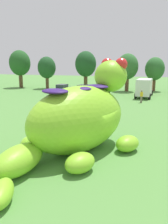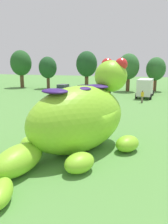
{
  "view_description": "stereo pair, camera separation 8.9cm",
  "coord_description": "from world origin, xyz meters",
  "px_view_note": "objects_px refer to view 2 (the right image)",
  "views": [
    {
      "loc": [
        3.33,
        -12.98,
        5.4
      ],
      "look_at": [
        -0.96,
        0.48,
        2.26
      ],
      "focal_mm": 35.45,
      "sensor_mm": 36.0,
      "label": 1
    },
    {
      "loc": [
        3.41,
        -12.95,
        5.4
      ],
      "look_at": [
        -0.96,
        0.48,
        2.26
      ],
      "focal_mm": 35.45,
      "sensor_mm": 36.0,
      "label": 2
    }
  ],
  "objects_px": {
    "car_green": "(63,89)",
    "car_white": "(84,90)",
    "spectator_mid_field": "(142,97)",
    "car_orange": "(103,90)",
    "giant_inflatable_creature": "(79,118)",
    "box_truck": "(146,87)"
  },
  "relations": [
    {
      "from": "box_truck",
      "to": "spectator_mid_field",
      "type": "relative_size",
      "value": 3.81
    },
    {
      "from": "car_green",
      "to": "box_truck",
      "type": "xyz_separation_m",
      "value": [
        14.09,
        0.65,
        0.74
      ]
    },
    {
      "from": "giant_inflatable_creature",
      "to": "spectator_mid_field",
      "type": "xyz_separation_m",
      "value": [
        2.66,
        18.9,
        -1.25
      ]
    },
    {
      "from": "box_truck",
      "to": "spectator_mid_field",
      "type": "height_order",
      "value": "box_truck"
    },
    {
      "from": "giant_inflatable_creature",
      "to": "box_truck",
      "type": "height_order",
      "value": "giant_inflatable_creature"
    },
    {
      "from": "giant_inflatable_creature",
      "to": "box_truck",
      "type": "xyz_separation_m",
      "value": [
        2.79,
        24.47,
        -0.5
      ]
    },
    {
      "from": "car_green",
      "to": "car_white",
      "type": "relative_size",
      "value": 1.0
    },
    {
      "from": "car_green",
      "to": "car_orange",
      "type": "relative_size",
      "value": 1.02
    },
    {
      "from": "car_green",
      "to": "car_orange",
      "type": "xyz_separation_m",
      "value": [
        7.11,
        0.79,
        0.0
      ]
    },
    {
      "from": "car_orange",
      "to": "spectator_mid_field",
      "type": "xyz_separation_m",
      "value": [
        6.85,
        -5.71,
        -0.01
      ]
    },
    {
      "from": "box_truck",
      "to": "spectator_mid_field",
      "type": "xyz_separation_m",
      "value": [
        -0.13,
        -5.57,
        -0.75
      ]
    },
    {
      "from": "box_truck",
      "to": "car_white",
      "type": "bearing_deg",
      "value": -177.46
    },
    {
      "from": "car_green",
      "to": "car_orange",
      "type": "height_order",
      "value": "same"
    },
    {
      "from": "car_orange",
      "to": "box_truck",
      "type": "xyz_separation_m",
      "value": [
        6.98,
        -0.14,
        0.74
      ]
    },
    {
      "from": "car_white",
      "to": "spectator_mid_field",
      "type": "xyz_separation_m",
      "value": [
        10.15,
        -5.11,
        -0.01
      ]
    },
    {
      "from": "car_orange",
      "to": "spectator_mid_field",
      "type": "height_order",
      "value": "car_orange"
    },
    {
      "from": "spectator_mid_field",
      "to": "box_truck",
      "type": "bearing_deg",
      "value": 88.68
    },
    {
      "from": "giant_inflatable_creature",
      "to": "car_white",
      "type": "bearing_deg",
      "value": 107.31
    },
    {
      "from": "car_green",
      "to": "car_orange",
      "type": "bearing_deg",
      "value": 6.31
    },
    {
      "from": "car_white",
      "to": "spectator_mid_field",
      "type": "distance_m",
      "value": 11.36
    },
    {
      "from": "car_white",
      "to": "car_orange",
      "type": "height_order",
      "value": "same"
    },
    {
      "from": "car_green",
      "to": "box_truck",
      "type": "distance_m",
      "value": 14.13
    }
  ]
}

